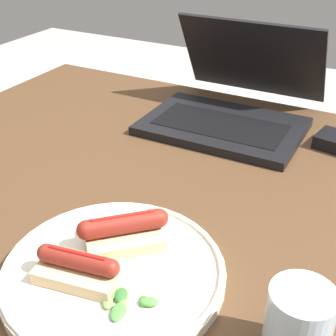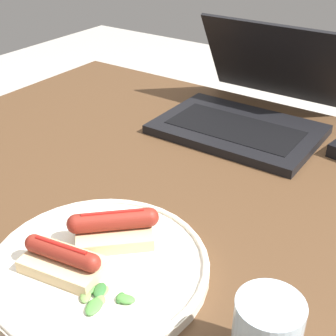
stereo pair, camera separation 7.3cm
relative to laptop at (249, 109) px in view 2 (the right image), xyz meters
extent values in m
cube|color=#4C331E|center=(0.11, -0.28, -0.06)|extent=(1.38, 0.88, 0.04)
cylinder|color=#4C331E|center=(-0.48, 0.06, -0.41)|extent=(0.05, 0.05, 0.67)
cube|color=black|center=(0.00, -0.05, -0.03)|extent=(0.32, 0.22, 0.02)
cube|color=black|center=(0.00, -0.06, -0.02)|extent=(0.27, 0.12, 0.00)
cube|color=black|center=(0.00, 0.12, 0.07)|extent=(0.32, 0.11, 0.19)
cube|color=black|center=(0.00, 0.11, 0.07)|extent=(0.29, 0.09, 0.16)
cylinder|color=silver|center=(0.04, -0.52, -0.03)|extent=(0.29, 0.29, 0.01)
torus|color=silver|center=(0.04, -0.52, -0.02)|extent=(0.29, 0.29, 0.01)
cube|color=#D6B784|center=(0.01, -0.56, -0.01)|extent=(0.11, 0.07, 0.02)
cylinder|color=maroon|center=(0.01, -0.56, 0.01)|extent=(0.09, 0.04, 0.02)
sphere|color=maroon|center=(0.06, -0.55, 0.01)|extent=(0.02, 0.02, 0.02)
sphere|color=maroon|center=(-0.03, -0.56, 0.01)|extent=(0.02, 0.02, 0.02)
cylinder|color=red|center=(0.01, -0.56, 0.02)|extent=(0.07, 0.02, 0.01)
cube|color=#D6B784|center=(0.03, -0.47, -0.01)|extent=(0.12, 0.12, 0.02)
cylinder|color=maroon|center=(0.03, -0.47, 0.01)|extent=(0.09, 0.09, 0.03)
sphere|color=maroon|center=(0.06, -0.44, 0.01)|extent=(0.03, 0.03, 0.03)
sphere|color=maroon|center=(-0.01, -0.50, 0.01)|extent=(0.03, 0.03, 0.03)
cylinder|color=red|center=(0.03, -0.47, 0.02)|extent=(0.06, 0.06, 0.01)
ellipsoid|color=#709E4C|center=(0.09, -0.57, -0.02)|extent=(0.02, 0.02, 0.01)
ellipsoid|color=#4C8E3D|center=(0.09, -0.58, -0.02)|extent=(0.02, 0.03, 0.01)
ellipsoid|color=#4C8E3D|center=(0.11, -0.55, -0.02)|extent=(0.03, 0.02, 0.01)
ellipsoid|color=#709E4C|center=(0.07, -0.58, -0.02)|extent=(0.02, 0.03, 0.01)
ellipsoid|color=#387A33|center=(0.11, -0.55, -0.02)|extent=(0.02, 0.02, 0.00)
ellipsoid|color=#709E4C|center=(0.08, -0.56, -0.02)|extent=(0.02, 0.02, 0.00)
ellipsoid|color=#2D662D|center=(0.08, -0.56, -0.02)|extent=(0.02, 0.03, 0.01)
ellipsoid|color=#4C8E3D|center=(0.06, -0.56, -0.02)|extent=(0.03, 0.03, 0.01)
cylinder|color=silver|center=(0.28, -0.53, 0.01)|extent=(0.07, 0.07, 0.09)
camera|label=1|loc=(0.32, -0.89, 0.39)|focal=50.00mm
camera|label=2|loc=(0.38, -0.85, 0.39)|focal=50.00mm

